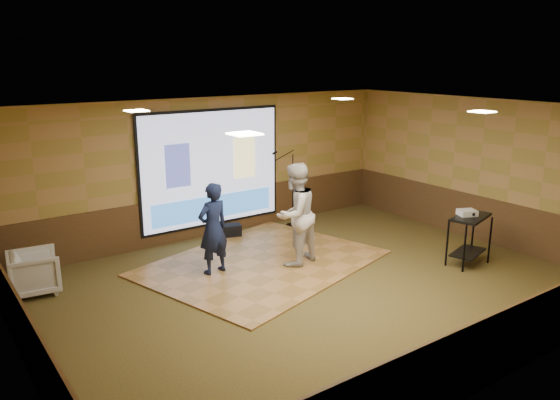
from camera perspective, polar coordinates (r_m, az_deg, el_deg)
ground at (r=9.45m, az=3.26°, el=-9.06°), size 9.00×9.00×0.00m
room_shell at (r=8.81m, az=3.46°, el=3.49°), size 9.04×7.04×3.02m
wainscot_back at (r=12.04m, az=-7.06°, el=-1.44°), size 9.00×0.04×0.95m
wainscot_front at (r=7.15m, az=21.51°, el=-14.21°), size 9.00×0.04×0.95m
wainscot_left at (r=7.58m, az=-25.04°, el=-12.88°), size 0.04×7.00×0.95m
wainscot_right at (r=12.43m, az=19.70°, el=-1.69°), size 0.04×7.00×0.95m
projector_screen at (r=11.76m, az=-7.12°, el=3.19°), size 3.32×0.06×2.52m
downlight_nw at (r=9.16m, az=-14.76°, el=9.01°), size 0.32×0.32×0.02m
downlight_ne at (r=11.47m, az=6.55°, el=10.47°), size 0.32×0.32×0.02m
downlight_sw at (r=6.20m, az=-3.71°, el=6.91°), size 0.32×0.32×0.02m
downlight_se at (r=9.28m, az=20.37°, el=8.65°), size 0.32×0.32×0.02m
dance_floor at (r=10.43m, az=-1.83°, el=-6.58°), size 4.93×4.24×0.03m
player_left at (r=9.75m, az=-7.01°, el=-2.97°), size 0.65×0.48×1.66m
player_right at (r=10.07m, az=1.60°, el=-1.52°), size 1.09×0.95×1.92m
av_table at (r=10.78m, az=19.21°, el=-3.04°), size 0.91×0.48×0.96m
projector at (r=10.70m, az=18.96°, el=-1.25°), size 0.40×0.37×0.11m
mic_stand at (r=12.55m, az=1.12°, el=-0.58°), size 0.71×0.29×1.81m
banquet_chair at (r=9.96m, az=-24.29°, el=-6.91°), size 0.87×0.86×0.71m
duffel_bag at (r=11.94m, az=-5.18°, el=-3.22°), size 0.51×0.42×0.27m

